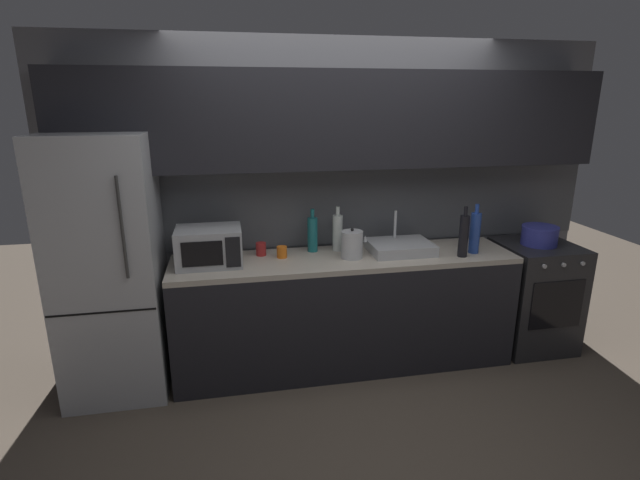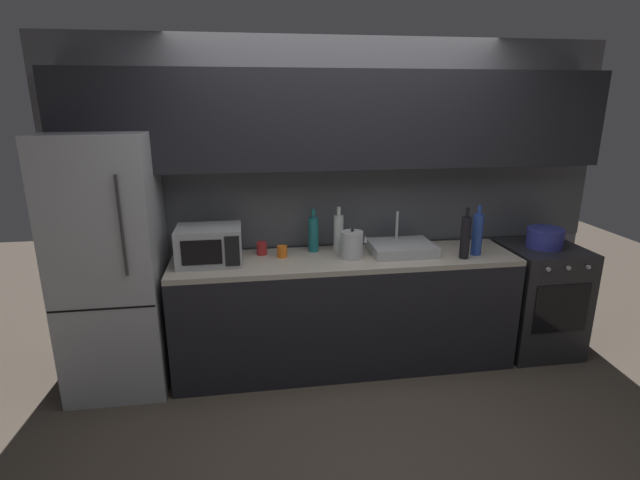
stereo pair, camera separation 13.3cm
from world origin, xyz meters
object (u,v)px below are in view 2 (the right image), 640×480
microwave (209,245)px  cooking_pot (545,238)px  kettle (352,245)px  wine_bottle_blue (477,234)px  mug_orange (282,252)px  wine_bottle_clear (339,232)px  mug_red (262,248)px  refrigerator (112,266)px  wine_bottle_teal (313,234)px  oven_range (538,299)px  wine_bottle_dark (465,237)px

microwave → cooking_pot: microwave is taller
kettle → wine_bottle_blue: wine_bottle_blue is taller
mug_orange → wine_bottle_clear: bearing=12.2°
wine_bottle_blue → cooking_pot: (0.63, 0.09, -0.08)m
kettle → mug_orange: size_ratio=2.66×
wine_bottle_blue → microwave: bearing=176.8°
kettle → wine_bottle_clear: wine_bottle_clear is taller
wine_bottle_clear → mug_red: bearing=-178.9°
kettle → cooking_pot: kettle is taller
refrigerator → cooking_pot: size_ratio=6.43×
mug_orange → wine_bottle_blue: bearing=-6.4°
wine_bottle_blue → wine_bottle_clear: bearing=165.7°
wine_bottle_teal → wine_bottle_clear: bearing=-4.1°
microwave → mug_orange: microwave is taller
refrigerator → mug_red: size_ratio=18.58×
kettle → cooking_pot: size_ratio=0.80×
refrigerator → mug_orange: 1.21m
oven_range → kettle: kettle is taller
oven_range → mug_red: mug_red is taller
microwave → wine_bottle_blue: (2.00, -0.11, 0.03)m
oven_range → kettle: size_ratio=3.90×
oven_range → wine_bottle_teal: (-1.86, 0.18, 0.59)m
wine_bottle_blue → cooking_pot: bearing=8.3°
wine_bottle_clear → wine_bottle_dark: wine_bottle_dark is taller
cooking_pot → microwave: bearing=179.6°
cooking_pot → wine_bottle_blue: bearing=-171.7°
wine_bottle_clear → mug_orange: wine_bottle_clear is taller
wine_bottle_blue → kettle: bearing=176.4°
wine_bottle_dark → wine_bottle_blue: wine_bottle_dark is taller
microwave → cooking_pot: 2.63m
oven_range → microwave: microwave is taller
microwave → cooking_pot: size_ratio=1.60×
refrigerator → wine_bottle_clear: refrigerator is taller
microwave → refrigerator: bearing=-178.4°
kettle → wine_bottle_dark: size_ratio=0.60×
oven_range → wine_bottle_clear: bearing=174.2°
wine_bottle_blue → mug_orange: size_ratio=4.44×
wine_bottle_teal → mug_orange: wine_bottle_teal is taller
wine_bottle_teal → wine_bottle_blue: (1.22, -0.28, 0.02)m
microwave → kettle: bearing=-2.8°
refrigerator → wine_bottle_blue: bearing=-2.0°
wine_bottle_blue → cooking_pot: wine_bottle_blue is taller
kettle → wine_bottle_clear: (-0.07, 0.20, 0.04)m
mug_orange → kettle: bearing=-11.4°
oven_range → wine_bottle_clear: 1.78m
mug_red → mug_orange: bearing=-29.7°
wine_bottle_clear → wine_bottle_blue: size_ratio=0.92×
wine_bottle_teal → mug_red: wine_bottle_teal is taller
kettle → mug_red: size_ratio=2.32×
wine_bottle_blue → mug_red: wine_bottle_blue is taller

